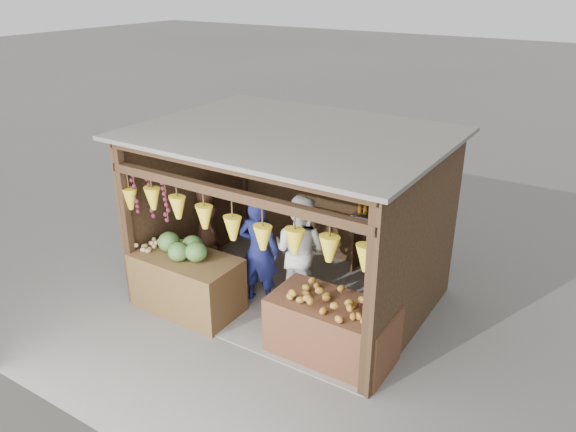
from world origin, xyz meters
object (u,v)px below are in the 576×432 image
object	(u,v)px
counter_right	(332,329)
woman_standing	(300,251)
vendor_seated	(206,216)
man_standing	(259,251)
counter_left	(187,283)

from	to	relation	value
counter_right	woman_standing	world-z (taller)	woman_standing
vendor_seated	man_standing	bearing A→B (deg)	-157.03
counter_left	vendor_seated	bearing A→B (deg)	117.99
counter_right	woman_standing	xyz separation A→B (m)	(-1.05, 0.91, 0.48)
counter_left	man_standing	xyz separation A→B (m)	(0.78, 0.75, 0.42)
counter_right	man_standing	world-z (taller)	man_standing
counter_left	counter_right	size ratio (longest dim) A/B	0.98
man_standing	woman_standing	world-z (taller)	woman_standing
counter_right	vendor_seated	bearing A→B (deg)	159.90
vendor_seated	counter_left	bearing A→B (deg)	160.38
counter_left	woman_standing	distance (m)	1.75
counter_left	counter_right	bearing A→B (deg)	3.73
counter_right	man_standing	xyz separation A→B (m)	(-1.58, 0.60, 0.45)
woman_standing	counter_left	bearing A→B (deg)	37.67
counter_right	woman_standing	distance (m)	1.46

